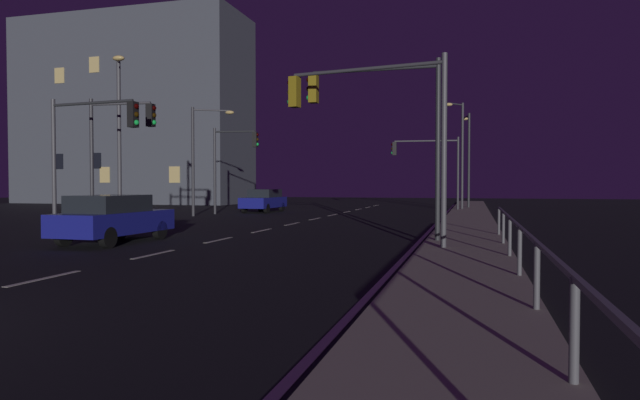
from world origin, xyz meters
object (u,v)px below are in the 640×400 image
Objects in this scene: traffic_light_far_left at (371,113)px; street_lamp_across_street at (119,127)px; street_lamp_corner at (460,146)px; car_oncoming at (264,200)px; traffic_light_far_right at (427,158)px; street_lamp_median at (201,149)px; street_lamp_mid_block at (468,151)px; traffic_light_overhead_east at (118,138)px; traffic_light_far_center at (380,114)px; traffic_light_near_right at (233,154)px; traffic_light_near_left at (90,137)px; building_distant at (134,112)px; car at (113,218)px.

street_lamp_across_street is (-12.71, 5.71, 0.52)m from traffic_light_far_left.
street_lamp_across_street is at bearing -127.37° from street_lamp_corner.
traffic_light_far_right is at bearing 21.62° from car_oncoming.
street_lamp_mid_block is at bearing 43.00° from street_lamp_median.
traffic_light_overhead_east is 0.77× the size of street_lamp_mid_block.
traffic_light_near_right is at bearing 129.19° from traffic_light_far_center.
traffic_light_far_left is at bearing -9.50° from traffic_light_near_left.
building_distant reaches higher than traffic_light_far_right.
traffic_light_far_center is 44.32m from building_distant.
traffic_light_overhead_east reaches higher than car.
traffic_light_far_right is 0.66× the size of street_lamp_across_street.
street_lamp_across_street is at bearing -88.97° from street_lamp_median.
street_lamp_corner is (13.61, 20.85, 0.83)m from traffic_light_overhead_east.
street_lamp_median is at bearing -142.23° from traffic_light_far_right.
traffic_light_near_left is 37.27m from building_distant.
street_lamp_mid_block is (2.52, 26.53, 0.27)m from traffic_light_far_center.
street_lamp_median is (-1.06, -2.29, 0.20)m from traffic_light_near_right.
street_lamp_median is 26.86m from building_distant.
traffic_light_far_right is 0.91× the size of traffic_light_overhead_east.
street_lamp_corner is 33.96m from building_distant.
traffic_light_overhead_east reaches higher than traffic_light_near_right.
traffic_light_near_left is at bearing -117.04° from traffic_light_far_right.
traffic_light_near_left is 0.97× the size of traffic_light_far_left.
street_lamp_corner reaches higher than traffic_light_near_left.
street_lamp_median is at bearing 132.88° from traffic_light_far_left.
traffic_light_near_right is 12.02m from traffic_light_overhead_east.
street_lamp_median is (-15.38, -14.35, -0.47)m from street_lamp_mid_block.
street_lamp_across_street reaches higher than traffic_light_far_left.
car is at bearing -82.78° from car_oncoming.
traffic_light_far_right is (-0.22, 21.98, -0.44)m from traffic_light_far_center.
car_oncoming is 14.27m from street_lamp_across_street.
street_lamp_median is (-14.84, -11.12, -0.68)m from street_lamp_corner.
traffic_light_near_left is 4.15m from street_lamp_across_street.
traffic_light_near_left is at bearing -117.76° from street_lamp_mid_block.
traffic_light_near_right is 1.01× the size of traffic_light_far_left.
traffic_light_far_right is at bearing -149.05° from street_lamp_corner.
traffic_light_far_right is 0.93× the size of traffic_light_far_left.
traffic_light_far_center reaches higher than car.
car_oncoming is at bearing -35.30° from building_distant.
car is at bearing -56.24° from traffic_light_overhead_east.
street_lamp_mid_block is at bearing 62.24° from traffic_light_near_left.
street_lamp_median is at bearing -114.91° from traffic_light_near_right.
street_lamp_corner is 1.00× the size of street_lamp_across_street.
traffic_light_near_right is (-3.36, 16.79, 3.00)m from car.
street_lamp_corner is at bearing 85.44° from traffic_light_far_left.
traffic_light_far_center reaches higher than car_oncoming.
car is 25.82m from traffic_light_far_right.
traffic_light_near_left is 0.69× the size of street_lamp_corner.
traffic_light_far_center is 0.80× the size of street_lamp_mid_block.
traffic_light_overhead_east is at bearing -89.18° from traffic_light_near_right.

